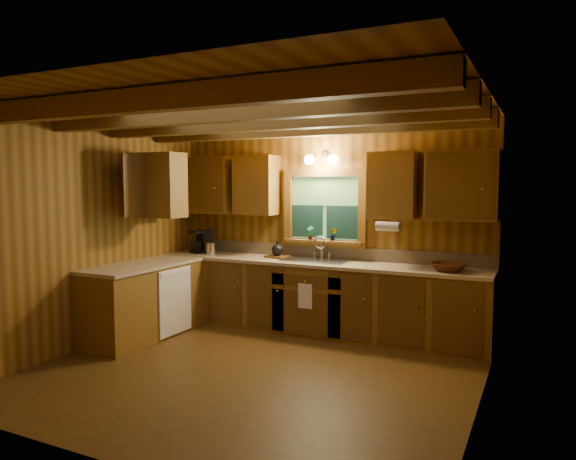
# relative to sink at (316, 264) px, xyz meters

# --- Properties ---
(room) EXTENTS (4.20, 4.20, 4.20)m
(room) POSITION_rel_sink_xyz_m (0.00, -1.60, 0.44)
(room) COLOR #4C3212
(room) RESTS_ON ground
(ceiling_beams) EXTENTS (4.20, 2.54, 0.18)m
(ceiling_beams) POSITION_rel_sink_xyz_m (0.00, -1.60, 1.63)
(ceiling_beams) COLOR brown
(ceiling_beams) RESTS_ON room
(base_cabinets) EXTENTS (4.20, 2.22, 0.86)m
(base_cabinets) POSITION_rel_sink_xyz_m (-0.49, -0.32, -0.43)
(base_cabinets) COLOR brown
(base_cabinets) RESTS_ON ground
(countertop) EXTENTS (4.20, 2.24, 0.04)m
(countertop) POSITION_rel_sink_xyz_m (-0.48, -0.31, 0.02)
(countertop) COLOR tan
(countertop) RESTS_ON base_cabinets
(backsplash) EXTENTS (4.20, 0.02, 0.16)m
(backsplash) POSITION_rel_sink_xyz_m (0.00, 0.28, 0.12)
(backsplash) COLOR tan
(backsplash) RESTS_ON room
(dishwasher_panel) EXTENTS (0.02, 0.60, 0.80)m
(dishwasher_panel) POSITION_rel_sink_xyz_m (-1.47, -0.92, -0.43)
(dishwasher_panel) COLOR white
(dishwasher_panel) RESTS_ON base_cabinets
(upper_cabinets) EXTENTS (4.19, 1.77, 0.78)m
(upper_cabinets) POSITION_rel_sink_xyz_m (-0.56, -0.18, 0.98)
(upper_cabinets) COLOR brown
(upper_cabinets) RESTS_ON room
(window) EXTENTS (1.12, 0.08, 1.00)m
(window) POSITION_rel_sink_xyz_m (0.00, 0.26, 0.67)
(window) COLOR brown
(window) RESTS_ON room
(window_sill) EXTENTS (1.06, 0.14, 0.04)m
(window_sill) POSITION_rel_sink_xyz_m (0.00, 0.22, 0.26)
(window_sill) COLOR brown
(window_sill) RESTS_ON room
(wall_sconce) EXTENTS (0.45, 0.21, 0.17)m
(wall_sconce) POSITION_rel_sink_xyz_m (0.00, 0.14, 1.31)
(wall_sconce) COLOR black
(wall_sconce) RESTS_ON room
(paper_towel_roll) EXTENTS (0.27, 0.11, 0.11)m
(paper_towel_roll) POSITION_rel_sink_xyz_m (0.92, -0.07, 0.51)
(paper_towel_roll) COLOR white
(paper_towel_roll) RESTS_ON upper_cabinets
(dish_towel) EXTENTS (0.18, 0.01, 0.30)m
(dish_towel) POSITION_rel_sink_xyz_m (0.00, -0.34, -0.34)
(dish_towel) COLOR white
(dish_towel) RESTS_ON base_cabinets
(sink) EXTENTS (0.82, 0.48, 0.43)m
(sink) POSITION_rel_sink_xyz_m (0.00, 0.00, 0.00)
(sink) COLOR silver
(sink) RESTS_ON countertop
(coffee_maker) EXTENTS (0.18, 0.23, 0.32)m
(coffee_maker) POSITION_rel_sink_xyz_m (-1.77, 0.04, 0.20)
(coffee_maker) COLOR black
(coffee_maker) RESTS_ON countertop
(utensil_crock) EXTENTS (0.13, 0.13, 0.37)m
(utensil_crock) POSITION_rel_sink_xyz_m (-1.52, -0.07, 0.14)
(utensil_crock) COLOR silver
(utensil_crock) RESTS_ON countertop
(cutting_board) EXTENTS (0.32, 0.25, 0.03)m
(cutting_board) POSITION_rel_sink_xyz_m (-0.57, 0.05, 0.06)
(cutting_board) COLOR #503411
(cutting_board) RESTS_ON countertop
(teakettle) EXTENTS (0.15, 0.15, 0.19)m
(teakettle) POSITION_rel_sink_xyz_m (-0.57, 0.05, 0.15)
(teakettle) COLOR black
(teakettle) RESTS_ON cutting_board
(wicker_basket) EXTENTS (0.44, 0.44, 0.09)m
(wicker_basket) POSITION_rel_sink_xyz_m (1.61, -0.08, 0.09)
(wicker_basket) COLOR #48230C
(wicker_basket) RESTS_ON countertop
(potted_plant_left) EXTENTS (0.10, 0.08, 0.18)m
(potted_plant_left) POSITION_rel_sink_xyz_m (-0.17, 0.20, 0.37)
(potted_plant_left) COLOR #503411
(potted_plant_left) RESTS_ON window_sill
(potted_plant_right) EXTENTS (0.10, 0.08, 0.16)m
(potted_plant_right) POSITION_rel_sink_xyz_m (0.14, 0.22, 0.36)
(potted_plant_right) COLOR #503411
(potted_plant_right) RESTS_ON window_sill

